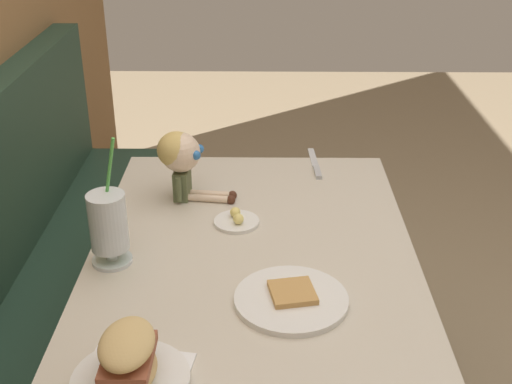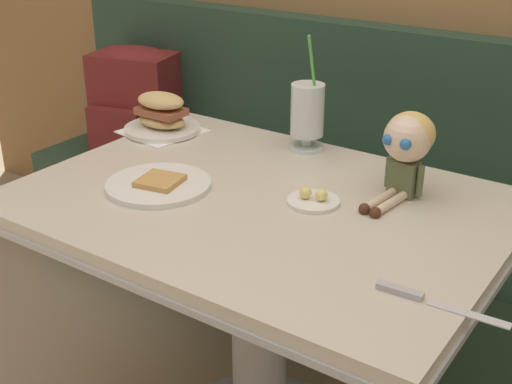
% 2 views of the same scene
% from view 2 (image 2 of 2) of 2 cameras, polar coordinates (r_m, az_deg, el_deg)
% --- Properties ---
extents(booth_bench, '(2.60, 0.48, 1.00)m').
position_cam_2_polar(booth_bench, '(2.26, 9.33, -4.44)').
color(booth_bench, '#233D2D').
rests_on(booth_bench, ground).
extents(diner_table, '(1.11, 0.81, 0.74)m').
position_cam_2_polar(diner_table, '(1.67, 0.30, -6.61)').
color(diner_table, beige).
rests_on(diner_table, ground).
extents(toast_plate, '(0.25, 0.25, 0.03)m').
position_cam_2_polar(toast_plate, '(1.64, -8.08, 0.63)').
color(toast_plate, white).
rests_on(toast_plate, diner_table).
extents(milkshake_glass, '(0.10, 0.10, 0.31)m').
position_cam_2_polar(milkshake_glass, '(1.84, 4.29, 6.58)').
color(milkshake_glass, silver).
rests_on(milkshake_glass, diner_table).
extents(sandwich_plate, '(0.23, 0.23, 0.12)m').
position_cam_2_polar(sandwich_plate, '(2.00, -7.84, 6.23)').
color(sandwich_plate, white).
rests_on(sandwich_plate, diner_table).
extents(butter_saucer, '(0.12, 0.12, 0.04)m').
position_cam_2_polar(butter_saucer, '(1.55, 4.78, -0.64)').
color(butter_saucer, white).
rests_on(butter_saucer, diner_table).
extents(butter_knife, '(0.24, 0.03, 0.01)m').
position_cam_2_polar(butter_knife, '(1.24, 13.32, -8.48)').
color(butter_knife, silver).
rests_on(butter_knife, diner_table).
extents(seated_doll, '(0.12, 0.22, 0.20)m').
position_cam_2_polar(seated_doll, '(1.58, 12.45, 4.02)').
color(seated_doll, '#5B6642').
rests_on(seated_doll, diner_table).
extents(backpack, '(0.34, 0.30, 0.41)m').
position_cam_2_polar(backpack, '(2.63, -10.03, 7.61)').
color(backpack, maroon).
rests_on(backpack, booth_bench).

